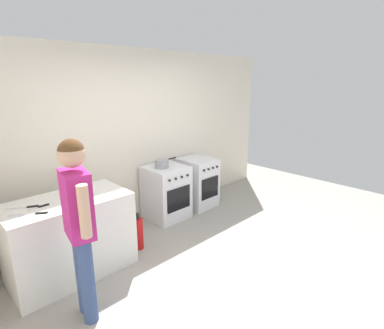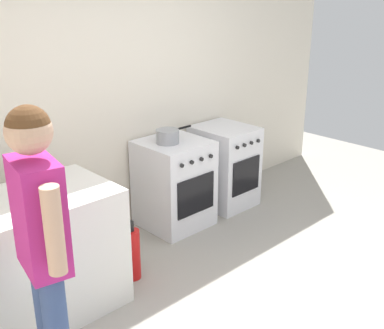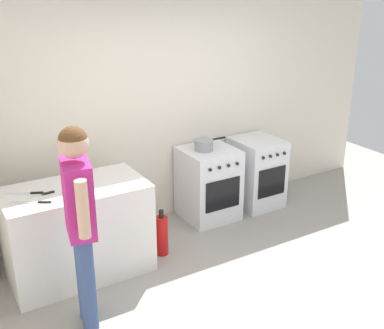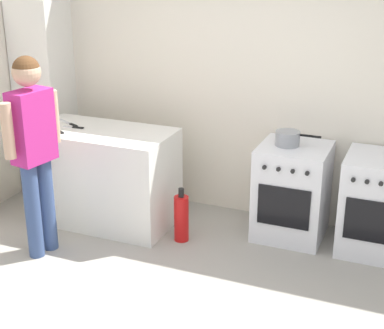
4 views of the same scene
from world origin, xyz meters
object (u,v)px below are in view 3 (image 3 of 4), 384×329
(oven_left, at_px, (208,183))
(knife_chef, at_px, (27,193))
(knife_bread, at_px, (32,202))
(person, at_px, (80,212))
(pot, at_px, (204,145))
(knife_paring, at_px, (45,194))
(fire_extinguisher, at_px, (162,235))
(oven_right, at_px, (256,172))

(oven_left, height_order, knife_chef, knife_chef)
(knife_bread, bearing_deg, person, -70.05)
(oven_left, relative_size, pot, 2.16)
(knife_paring, distance_m, knife_bread, 0.18)
(knife_chef, bearing_deg, oven_left, 8.37)
(person, height_order, fire_extinguisher, person)
(pot, height_order, knife_paring, pot)
(pot, bearing_deg, oven_right, -0.14)
(oven_right, relative_size, person, 0.50)
(oven_left, height_order, oven_right, same)
(knife_paring, bearing_deg, oven_left, 11.60)
(pot, xyz_separation_m, knife_bread, (-2.03, -0.52, -0.01))
(oven_left, bearing_deg, pot, 178.39)
(oven_right, height_order, knife_chef, knife_chef)
(knife_chef, xyz_separation_m, fire_extinguisher, (1.23, -0.17, -0.69))
(knife_bread, bearing_deg, knife_chef, 88.85)
(person, bearing_deg, oven_right, 23.52)
(knife_chef, bearing_deg, person, -75.21)
(oven_right, distance_m, knife_paring, 2.75)
(oven_left, xyz_separation_m, knife_chef, (-2.10, -0.31, 0.48))
(person, bearing_deg, oven_left, 30.90)
(knife_paring, height_order, fire_extinguisher, knife_paring)
(oven_left, relative_size, oven_right, 1.00)
(oven_right, relative_size, knife_chef, 2.90)
(oven_right, relative_size, knife_bread, 2.69)
(oven_left, relative_size, knife_paring, 4.02)
(knife_paring, distance_m, knife_chef, 0.16)
(pot, height_order, knife_chef, pot)
(knife_bread, bearing_deg, fire_extinguisher, 1.95)
(pot, relative_size, knife_paring, 1.87)
(knife_paring, height_order, knife_chef, same)
(oven_left, bearing_deg, person, -149.10)
(knife_chef, bearing_deg, pot, 8.70)
(knife_bread, relative_size, knife_chef, 1.08)
(oven_left, height_order, fire_extinguisher, oven_left)
(oven_left, bearing_deg, knife_paring, -168.40)
(oven_left, relative_size, person, 0.50)
(oven_right, height_order, knife_bread, knife_bread)
(oven_right, distance_m, pot, 0.92)
(oven_left, distance_m, fire_extinguisher, 1.01)
(oven_left, xyz_separation_m, fire_extinguisher, (-0.87, -0.48, -0.21))
(oven_left, bearing_deg, knife_bread, -166.11)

